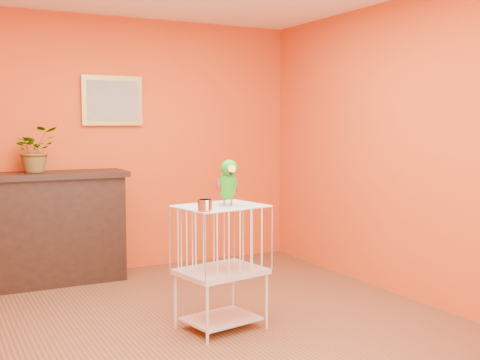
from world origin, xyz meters
TOP-DOWN VIEW (x-y plane):
  - ground at (0.00, 0.00)m, footprint 4.50×4.50m
  - room_shell at (0.00, 0.00)m, footprint 4.50×4.50m
  - console_cabinet at (-0.68, 2.00)m, footprint 1.43×0.52m
  - potted_plant at (-0.79, 2.05)m, footprint 0.48×0.51m
  - framed_picture at (0.00, 2.22)m, footprint 0.62×0.04m
  - birdcage at (0.20, 0.11)m, footprint 0.67×0.56m
  - feed_cup at (-0.01, -0.08)m, footprint 0.11×0.11m
  - parrot at (0.25, 0.09)m, footprint 0.18×0.31m

SIDE VIEW (x-z plane):
  - ground at x=0.00m, z-range 0.00..0.00m
  - birdcage at x=0.20m, z-range 0.02..0.94m
  - console_cabinet at x=-0.68m, z-range 0.00..1.07m
  - feed_cup at x=-0.01m, z-range 0.93..1.00m
  - parrot at x=0.25m, z-range 0.92..1.26m
  - potted_plant at x=-0.79m, z-range 1.06..1.40m
  - room_shell at x=0.00m, z-range -0.67..3.83m
  - framed_picture at x=0.00m, z-range 1.50..2.00m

